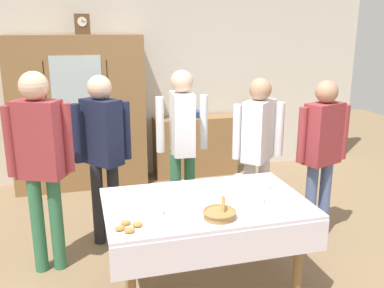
# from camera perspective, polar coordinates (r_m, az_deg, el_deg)

# --- Properties ---
(ground_plane) EXTENTS (12.00, 12.00, 0.00)m
(ground_plane) POSITION_cam_1_polar(r_m,az_deg,el_deg) (3.82, 0.82, -16.56)
(ground_plane) COLOR #846B4C
(ground_plane) RESTS_ON ground
(back_wall) EXTENTS (6.40, 0.10, 2.70)m
(back_wall) POSITION_cam_1_polar(r_m,az_deg,el_deg) (5.86, -6.32, 8.81)
(back_wall) COLOR silver
(back_wall) RESTS_ON ground
(dining_table) EXTENTS (1.55, 0.98, 0.73)m
(dining_table) POSITION_cam_1_polar(r_m,az_deg,el_deg) (3.32, 1.98, -9.51)
(dining_table) COLOR olive
(dining_table) RESTS_ON ground
(wall_cabinet) EXTENTS (1.64, 0.46, 1.93)m
(wall_cabinet) POSITION_cam_1_polar(r_m,az_deg,el_deg) (5.56, -14.93, 4.00)
(wall_cabinet) COLOR olive
(wall_cabinet) RESTS_ON ground
(mantel_clock) EXTENTS (0.18, 0.11, 0.24)m
(mantel_clock) POSITION_cam_1_polar(r_m,az_deg,el_deg) (5.46, -14.50, 15.29)
(mantel_clock) COLOR brown
(mantel_clock) RESTS_ON wall_cabinet
(bookshelf_low) EXTENTS (1.15, 0.35, 0.82)m
(bookshelf_low) POSITION_cam_1_polar(r_m,az_deg,el_deg) (5.95, 0.45, -0.25)
(bookshelf_low) COLOR olive
(bookshelf_low) RESTS_ON ground
(book_stack) EXTENTS (0.16, 0.20, 0.09)m
(book_stack) POSITION_cam_1_polar(r_m,az_deg,el_deg) (5.84, 0.46, 4.06)
(book_stack) COLOR #2D5184
(book_stack) RESTS_ON bookshelf_low
(tea_cup_mid_left) EXTENTS (0.13, 0.13, 0.06)m
(tea_cup_mid_left) POSITION_cam_1_polar(r_m,az_deg,el_deg) (3.07, -4.56, -9.11)
(tea_cup_mid_left) COLOR white
(tea_cup_mid_left) RESTS_ON dining_table
(tea_cup_near_right) EXTENTS (0.13, 0.13, 0.06)m
(tea_cup_near_right) POSITION_cam_1_polar(r_m,az_deg,el_deg) (3.57, 9.84, -5.62)
(tea_cup_near_right) COLOR white
(tea_cup_near_right) RESTS_ON dining_table
(tea_cup_far_left) EXTENTS (0.13, 0.13, 0.06)m
(tea_cup_far_left) POSITION_cam_1_polar(r_m,az_deg,el_deg) (3.29, 9.03, -7.46)
(tea_cup_far_left) COLOR white
(tea_cup_far_left) RESTS_ON dining_table
(tea_cup_front_edge) EXTENTS (0.13, 0.13, 0.06)m
(tea_cup_front_edge) POSITION_cam_1_polar(r_m,az_deg,el_deg) (3.46, -3.06, -6.10)
(tea_cup_front_edge) COLOR white
(tea_cup_front_edge) RESTS_ON dining_table
(tea_cup_far_right) EXTENTS (0.13, 0.13, 0.06)m
(tea_cup_far_right) POSITION_cam_1_polar(r_m,az_deg,el_deg) (3.71, 6.33, -4.67)
(tea_cup_far_right) COLOR white
(tea_cup_far_right) RESTS_ON dining_table
(tea_cup_center) EXTENTS (0.13, 0.13, 0.06)m
(tea_cup_center) POSITION_cam_1_polar(r_m,az_deg,el_deg) (3.59, 2.17, -5.31)
(tea_cup_center) COLOR silver
(tea_cup_center) RESTS_ON dining_table
(bread_basket) EXTENTS (0.24, 0.24, 0.16)m
(bread_basket) POSITION_cam_1_polar(r_m,az_deg,el_deg) (3.02, 3.70, -9.28)
(bread_basket) COLOR #9E7542
(bread_basket) RESTS_ON dining_table
(pastry_plate) EXTENTS (0.28, 0.28, 0.05)m
(pastry_plate) POSITION_cam_1_polar(r_m,az_deg,el_deg) (2.89, -8.49, -11.12)
(pastry_plate) COLOR white
(pastry_plate) RESTS_ON dining_table
(spoon_mid_right) EXTENTS (0.12, 0.02, 0.01)m
(spoon_mid_right) POSITION_cam_1_polar(r_m,az_deg,el_deg) (3.51, 4.70, -6.23)
(spoon_mid_right) COLOR silver
(spoon_mid_right) RESTS_ON dining_table
(spoon_center) EXTENTS (0.12, 0.02, 0.01)m
(spoon_center) POSITION_cam_1_polar(r_m,az_deg,el_deg) (3.40, 12.53, -7.31)
(spoon_center) COLOR silver
(spoon_center) RESTS_ON dining_table
(person_near_right_end) EXTENTS (0.52, 0.33, 1.70)m
(person_near_right_end) POSITION_cam_1_polar(r_m,az_deg,el_deg) (3.62, -19.65, -1.24)
(person_near_right_end) COLOR #33704C
(person_near_right_end) RESTS_ON ground
(person_by_cabinet) EXTENTS (0.52, 0.37, 1.63)m
(person_by_cabinet) POSITION_cam_1_polar(r_m,az_deg,el_deg) (4.19, -1.32, 1.19)
(person_by_cabinet) COLOR #33704C
(person_by_cabinet) RESTS_ON ground
(person_behind_table_left) EXTENTS (0.52, 0.31, 1.56)m
(person_behind_table_left) POSITION_cam_1_polar(r_m,az_deg,el_deg) (4.18, 17.03, -0.24)
(person_behind_table_left) COLOR slate
(person_behind_table_left) RESTS_ON ground
(person_beside_shelf) EXTENTS (0.52, 0.41, 1.61)m
(person_beside_shelf) POSITION_cam_1_polar(r_m,az_deg,el_deg) (3.98, -11.88, -0.07)
(person_beside_shelf) COLOR #232328
(person_beside_shelf) RESTS_ON ground
(person_behind_table_right) EXTENTS (0.52, 0.39, 1.57)m
(person_behind_table_right) POSITION_cam_1_polar(r_m,az_deg,el_deg) (4.13, 8.84, 0.20)
(person_behind_table_right) COLOR silver
(person_behind_table_right) RESTS_ON ground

